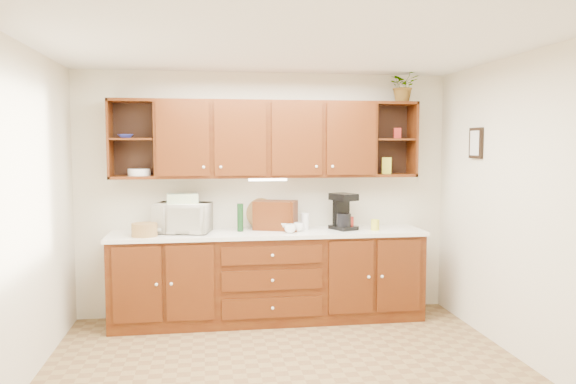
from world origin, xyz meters
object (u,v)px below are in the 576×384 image
object	(u,v)px
potted_plant	(404,86)
microwave	(183,218)
bread_box	(276,215)
coffee_maker	(343,212)

from	to	relation	value
potted_plant	microwave	bearing A→B (deg)	-178.42
bread_box	potted_plant	distance (m)	1.95
microwave	potted_plant	bearing A→B (deg)	14.66
coffee_maker	potted_plant	size ratio (longest dim) A/B	1.10
microwave	bread_box	xyz separation A→B (m)	(0.96, 0.08, 0.00)
potted_plant	bread_box	bearing A→B (deg)	179.50
coffee_maker	bread_box	bearing A→B (deg)	148.97
microwave	coffee_maker	bearing A→B (deg)	12.67
coffee_maker	potted_plant	distance (m)	1.50
microwave	potted_plant	xyz separation A→B (m)	(2.34, 0.06, 1.37)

